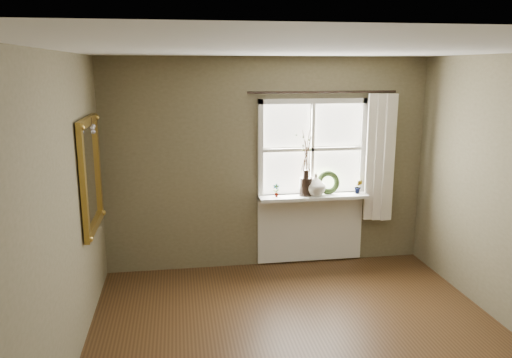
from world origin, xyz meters
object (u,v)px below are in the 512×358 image
Objects in this scene: gilt_mirror at (91,174)px; cream_vase at (315,184)px; dark_jug at (306,187)px; wreath at (328,185)px.

cream_vase is at bearing 16.02° from gilt_mirror.
cream_vase is (0.12, 0.00, 0.02)m from dark_jug.
gilt_mirror is (-2.54, -0.73, 0.37)m from cream_vase.
gilt_mirror is at bearing -166.02° from wreath.
cream_vase is at bearing 0.00° from dark_jug.
cream_vase is 2.66m from gilt_mirror.
dark_jug is at bearing 180.00° from cream_vase.
gilt_mirror is at bearing -163.98° from cream_vase.
dark_jug is at bearing 16.81° from gilt_mirror.
cream_vase is 0.18m from wreath.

